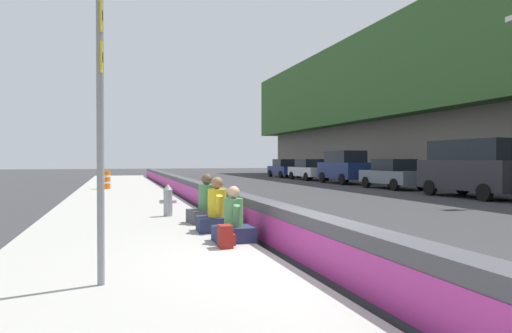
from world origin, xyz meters
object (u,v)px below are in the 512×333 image
at_px(seated_person_rear, 207,207).
at_px(parked_car_fourth, 393,174).
at_px(route_sign_post, 101,118).
at_px(parked_car_midline, 344,167).
at_px(parked_car_farther, 284,168).
at_px(seated_person_middle, 217,214).
at_px(construction_barrel, 105,180).
at_px(seated_person_foreground, 234,224).
at_px(fire_hydrant, 168,200).
at_px(backpack, 226,237).
at_px(parked_car_far, 309,169).
at_px(parked_car_third, 473,167).

xyz_separation_m(seated_person_rear, parked_car_fourth, (12.02, -13.04, 0.35)).
distance_m(route_sign_post, parked_car_midline, 27.92).
distance_m(parked_car_fourth, parked_car_midline, 6.00).
distance_m(seated_person_rear, parked_car_farther, 32.59).
bearing_deg(seated_person_middle, parked_car_farther, -22.54).
height_order(construction_barrel, parked_car_fourth, parked_car_fourth).
bearing_deg(parked_car_farther, seated_person_foreground, 158.35).
xyz_separation_m(fire_hydrant, seated_person_foreground, (-4.36, -0.78, -0.12)).
relative_size(seated_person_foreground, parked_car_farther, 0.23).
xyz_separation_m(seated_person_middle, backpack, (-1.91, 0.25, -0.17)).
height_order(route_sign_post, seated_person_middle, route_sign_post).
xyz_separation_m(route_sign_post, seated_person_foreground, (2.53, -2.31, -1.74)).
relative_size(route_sign_post, parked_car_midline, 0.75).
xyz_separation_m(parked_car_fourth, parked_car_far, (12.00, 0.11, 0.00)).
bearing_deg(construction_barrel, parked_car_midline, -77.52).
height_order(parked_car_fourth, parked_car_far, same).
xyz_separation_m(fire_hydrant, seated_person_rear, (-1.61, -0.78, -0.07)).
bearing_deg(seated_person_rear, parked_car_far, -28.30).
bearing_deg(seated_person_foreground, backpack, 153.90).
bearing_deg(fire_hydrant, parked_car_farther, -25.90).
bearing_deg(fire_hydrant, route_sign_post, 167.42).
relative_size(parked_car_fourth, parked_car_midline, 0.94).
bearing_deg(seated_person_foreground, parked_car_midline, -32.15).
bearing_deg(seated_person_middle, seated_person_rear, -1.77).
bearing_deg(fire_hydrant, seated_person_foreground, -169.90).
bearing_deg(fire_hydrant, parked_car_third, -73.53).
bearing_deg(parked_car_fourth, parked_car_third, 179.31).
bearing_deg(parked_car_fourth, parked_car_midline, -0.10).
bearing_deg(parked_car_farther, route_sign_post, 156.53).
xyz_separation_m(seated_person_foreground, parked_car_farther, (32.65, -12.96, 0.39)).
height_order(seated_person_rear, parked_car_fourth, parked_car_fourth).
relative_size(fire_hydrant, parked_car_farther, 0.19).
bearing_deg(seated_person_middle, construction_barrel, 9.44).
height_order(construction_barrel, parked_car_third, parked_car_third).
xyz_separation_m(route_sign_post, parked_car_fourth, (17.29, -15.35, -1.35)).
bearing_deg(construction_barrel, parked_car_farther, -45.52).
bearing_deg(seated_person_foreground, parked_car_third, -57.00).
height_order(seated_person_foreground, parked_car_far, parked_car_far).
distance_m(route_sign_post, parked_car_farther, 38.37).
bearing_deg(seated_person_foreground, construction_barrel, 8.85).
distance_m(route_sign_post, seated_person_middle, 4.79).
xyz_separation_m(fire_hydrant, parked_car_third, (4.06, -13.74, 0.77)).
bearing_deg(seated_person_foreground, seated_person_rear, -0.08).
distance_m(parked_car_midline, parked_car_farther, 11.89).
relative_size(seated_person_middle, parked_car_third, 0.23).
height_order(fire_hydrant, construction_barrel, construction_barrel).
bearing_deg(parked_car_far, parked_car_fourth, -179.49).
height_order(backpack, parked_car_fourth, parked_car_fourth).
xyz_separation_m(fire_hydrant, construction_barrel, (12.92, 1.91, 0.03)).
bearing_deg(parked_car_far, backpack, 154.20).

